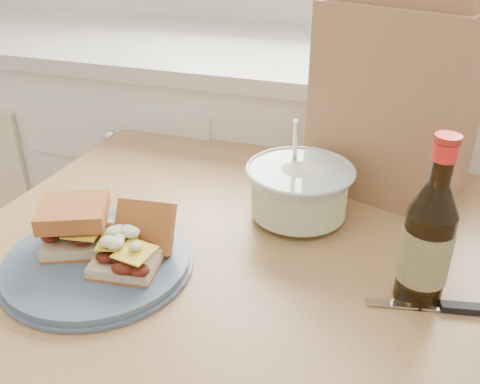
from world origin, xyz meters
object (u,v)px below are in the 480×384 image
(plate, at_px, (98,262))
(paper_bag, at_px, (395,101))
(dining_table, at_px, (233,303))
(beer_bottle, at_px, (427,242))
(coleslaw_bowl, at_px, (299,193))

(plate, bearing_deg, paper_bag, 46.66)
(dining_table, distance_m, beer_bottle, 0.37)
(coleslaw_bowl, distance_m, paper_bag, 0.26)
(dining_table, height_order, paper_bag, paper_bag)
(coleslaw_bowl, xyz_separation_m, paper_bag, (0.14, 0.18, 0.13))
(beer_bottle, xyz_separation_m, paper_bag, (-0.08, 0.34, 0.08))
(coleslaw_bowl, distance_m, beer_bottle, 0.28)
(beer_bottle, distance_m, paper_bag, 0.36)
(plate, bearing_deg, beer_bottle, 10.24)
(paper_bag, bearing_deg, coleslaw_bowl, -108.85)
(dining_table, bearing_deg, beer_bottle, -1.63)
(dining_table, height_order, beer_bottle, beer_bottle)
(dining_table, xyz_separation_m, beer_bottle, (0.30, -0.02, 0.21))
(plate, distance_m, beer_bottle, 0.50)
(plate, distance_m, coleslaw_bowl, 0.37)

